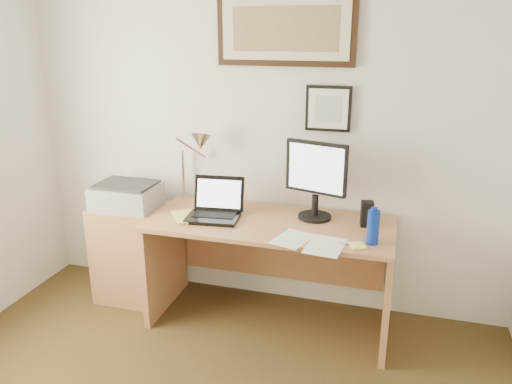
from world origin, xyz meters
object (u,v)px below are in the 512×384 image
(laptop, at_px, (215,209))
(lcd_monitor, at_px, (316,177))
(water_bottle, at_px, (373,227))
(desk, at_px, (273,249))
(side_cabinet, at_px, (133,252))
(printer, at_px, (127,195))
(book, at_px, (175,218))

(laptop, distance_m, lcd_monitor, 0.70)
(water_bottle, xyz_separation_m, desk, (-0.66, 0.26, -0.34))
(desk, bearing_deg, water_bottle, -21.70)
(desk, relative_size, lcd_monitor, 3.08)
(water_bottle, bearing_deg, lcd_monitor, 142.04)
(side_cabinet, height_order, printer, printer)
(water_bottle, xyz_separation_m, printer, (-1.73, 0.21, -0.03))
(desk, height_order, laptop, laptop)
(book, distance_m, printer, 0.50)
(book, relative_size, laptop, 0.68)
(side_cabinet, bearing_deg, desk, 1.89)
(side_cabinet, relative_size, desk, 0.46)
(desk, bearing_deg, lcd_monitor, 9.27)
(water_bottle, bearing_deg, laptop, 171.75)
(water_bottle, bearing_deg, side_cabinet, 172.48)
(water_bottle, height_order, book, water_bottle)
(laptop, bearing_deg, side_cabinet, 173.58)
(printer, bearing_deg, book, -22.09)
(side_cabinet, xyz_separation_m, laptop, (0.70, -0.08, 0.44))
(printer, bearing_deg, side_cabinet, 85.99)
(side_cabinet, distance_m, laptop, 0.83)
(side_cabinet, distance_m, book, 0.63)
(desk, relative_size, printer, 3.64)
(book, height_order, lcd_monitor, lcd_monitor)
(desk, xyz_separation_m, printer, (-1.07, -0.05, 0.30))
(printer, bearing_deg, desk, 2.67)
(side_cabinet, height_order, water_bottle, water_bottle)
(book, relative_size, desk, 0.15)
(side_cabinet, bearing_deg, book, -23.70)
(water_bottle, relative_size, printer, 0.47)
(desk, bearing_deg, laptop, -163.12)
(laptop, bearing_deg, printer, 174.78)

